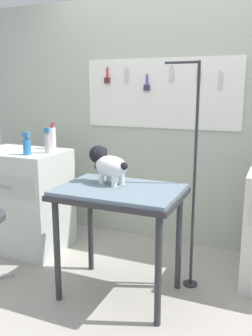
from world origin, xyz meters
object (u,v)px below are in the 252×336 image
grooming_arm (193,187)px  dog (107,164)px  counter_left (23,199)px  grooming_table (119,201)px  spray_bottle_tall (52,138)px

grooming_arm → dog: (-0.57, -0.24, 0.17)m
dog → counter_left: (-1.03, 0.32, -0.48)m
grooming_table → grooming_arm: 0.55m
counter_left → spray_bottle_tall: spray_bottle_tall is taller
dog → grooming_arm: bearing=22.7°
spray_bottle_tall → dog: bearing=-32.9°
dog → spray_bottle_tall: bearing=147.1°
grooming_table → dog: dog is taller
spray_bottle_tall → counter_left: bearing=-132.4°
counter_left → grooming_arm: bearing=-2.8°
grooming_table → counter_left: (-1.16, 0.40, -0.25)m
grooming_table → spray_bottle_tall: (-0.96, 0.62, 0.31)m
grooming_table → spray_bottle_tall: bearing=147.2°
grooming_table → counter_left: bearing=161.1°
grooming_table → dog: size_ratio=2.38×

